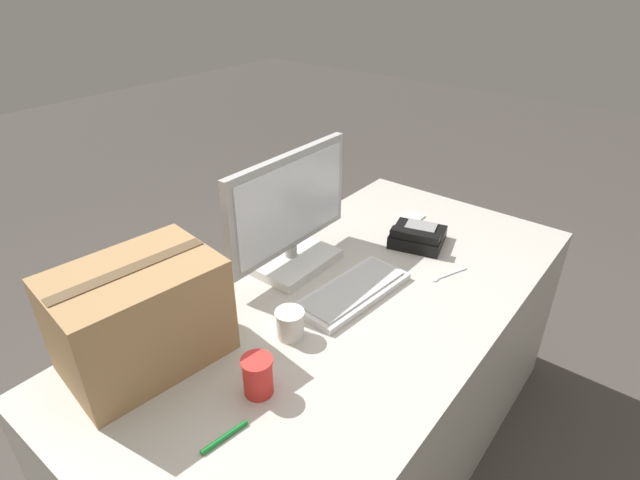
# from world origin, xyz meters

# --- Properties ---
(ground_plane) EXTENTS (12.00, 12.00, 0.00)m
(ground_plane) POSITION_xyz_m (0.00, 0.00, 0.00)
(ground_plane) COLOR #47423D
(office_desk) EXTENTS (1.80, 0.90, 0.73)m
(office_desk) POSITION_xyz_m (0.00, 0.00, 0.36)
(office_desk) COLOR beige
(office_desk) RESTS_ON ground_plane
(monitor) EXTENTS (0.56, 0.25, 0.41)m
(monitor) POSITION_xyz_m (0.04, 0.28, 0.91)
(monitor) COLOR white
(monitor) RESTS_ON office_desk
(keyboard) EXTENTS (0.42, 0.21, 0.03)m
(keyboard) POSITION_xyz_m (0.03, 0.00, 0.74)
(keyboard) COLOR silver
(keyboard) RESTS_ON office_desk
(desk_phone) EXTENTS (0.23, 0.23, 0.08)m
(desk_phone) POSITION_xyz_m (0.45, -0.00, 0.76)
(desk_phone) COLOR black
(desk_phone) RESTS_ON office_desk
(paper_cup_left) EXTENTS (0.08, 0.08, 0.11)m
(paper_cup_left) POSITION_xyz_m (-0.46, -0.05, 0.78)
(paper_cup_left) COLOR red
(paper_cup_left) RESTS_ON office_desk
(paper_cup_right) EXTENTS (0.09, 0.09, 0.09)m
(paper_cup_right) POSITION_xyz_m (-0.25, 0.03, 0.77)
(paper_cup_right) COLOR white
(paper_cup_right) RESTS_ON office_desk
(spoon) EXTENTS (0.15, 0.07, 0.00)m
(spoon) POSITION_xyz_m (0.31, -0.19, 0.73)
(spoon) COLOR silver
(spoon) RESTS_ON office_desk
(cardboard_box) EXTENTS (0.44, 0.33, 0.29)m
(cardboard_box) POSITION_xyz_m (-0.56, 0.27, 0.87)
(cardboard_box) COLOR tan
(cardboard_box) RESTS_ON office_desk
(pen_marker) EXTENTS (0.12, 0.03, 0.01)m
(pen_marker) POSITION_xyz_m (-0.61, -0.09, 0.73)
(pen_marker) COLOR #198C33
(pen_marker) RESTS_ON office_desk
(sticky_note_pad) EXTENTS (0.07, 0.07, 0.01)m
(sticky_note_pad) POSITION_xyz_m (0.63, 0.11, 0.73)
(sticky_note_pad) COLOR silver
(sticky_note_pad) RESTS_ON office_desk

